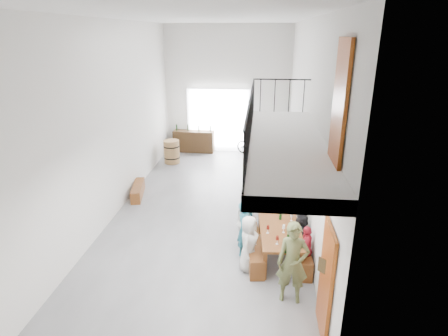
# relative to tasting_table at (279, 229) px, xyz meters

# --- Properties ---
(floor) EXTENTS (12.00, 12.00, 0.00)m
(floor) POSITION_rel_tasting_table_xyz_m (-2.01, 2.47, -0.71)
(floor) COLOR slate
(floor) RESTS_ON ground
(room_walls) EXTENTS (12.00, 12.00, 12.00)m
(room_walls) POSITION_rel_tasting_table_xyz_m (-2.01, 2.47, 2.85)
(room_walls) COLOR silver
(room_walls) RESTS_ON ground
(gateway_portal) EXTENTS (2.80, 0.08, 2.80)m
(gateway_portal) POSITION_rel_tasting_table_xyz_m (-2.41, 8.41, 0.69)
(gateway_portal) COLOR white
(gateway_portal) RESTS_ON ground
(right_wall_decor) EXTENTS (0.07, 8.28, 5.07)m
(right_wall_decor) POSITION_rel_tasting_table_xyz_m (0.69, 0.61, 1.04)
(right_wall_decor) COLOR #953B11
(right_wall_decor) RESTS_ON ground
(balcony) EXTENTS (1.52, 5.62, 4.00)m
(balcony) POSITION_rel_tasting_table_xyz_m (-0.03, -0.65, 2.26)
(balcony) COLOR white
(balcony) RESTS_ON ground
(tasting_table) EXTENTS (1.09, 2.36, 0.79)m
(tasting_table) POSITION_rel_tasting_table_xyz_m (0.00, 0.00, 0.00)
(tasting_table) COLOR brown
(tasting_table) RESTS_ON ground
(bench_inner) EXTENTS (0.59, 2.14, 0.49)m
(bench_inner) POSITION_rel_tasting_table_xyz_m (-0.61, -0.09, -0.46)
(bench_inner) COLOR brown
(bench_inner) RESTS_ON ground
(bench_wall) EXTENTS (0.34, 2.05, 0.47)m
(bench_wall) POSITION_rel_tasting_table_xyz_m (0.53, -0.08, -0.47)
(bench_wall) COLOR brown
(bench_wall) RESTS_ON ground
(tableware) EXTENTS (0.65, 1.24, 0.35)m
(tableware) POSITION_rel_tasting_table_xyz_m (0.07, -0.28, 0.23)
(tableware) COLOR black
(tableware) RESTS_ON tasting_table
(side_bench) EXTENTS (0.57, 1.44, 0.40)m
(side_bench) POSITION_rel_tasting_table_xyz_m (-4.51, 3.05, -0.51)
(side_bench) COLOR brown
(side_bench) RESTS_ON ground
(oak_barrel) EXTENTS (0.66, 0.66, 0.97)m
(oak_barrel) POSITION_rel_tasting_table_xyz_m (-4.16, 6.49, -0.22)
(oak_barrel) COLOR olive
(oak_barrel) RESTS_ON ground
(serving_counter) EXTENTS (1.85, 0.58, 0.97)m
(serving_counter) POSITION_rel_tasting_table_xyz_m (-3.52, 8.12, -0.22)
(serving_counter) COLOR #382310
(serving_counter) RESTS_ON ground
(counter_bottles) EXTENTS (1.59, 0.14, 0.28)m
(counter_bottles) POSITION_rel_tasting_table_xyz_m (-3.52, 8.13, 0.40)
(counter_bottles) COLOR black
(counter_bottles) RESTS_ON serving_counter
(guest_left_a) EXTENTS (0.57, 0.73, 1.33)m
(guest_left_a) POSITION_rel_tasting_table_xyz_m (-0.71, -0.67, -0.04)
(guest_left_a) COLOR beige
(guest_left_a) RESTS_ON ground
(guest_left_b) EXTENTS (0.51, 0.59, 1.38)m
(guest_left_b) POSITION_rel_tasting_table_xyz_m (-0.83, -0.05, -0.02)
(guest_left_b) COLOR #236475
(guest_left_b) RESTS_ON ground
(guest_left_c) EXTENTS (0.57, 0.69, 1.30)m
(guest_left_c) POSITION_rel_tasting_table_xyz_m (-0.81, 0.39, -0.06)
(guest_left_c) COLOR beige
(guest_left_c) RESTS_ON ground
(guest_left_d) EXTENTS (0.48, 0.79, 1.18)m
(guest_left_d) POSITION_rel_tasting_table_xyz_m (-0.74, 0.87, -0.12)
(guest_left_d) COLOR #236475
(guest_left_d) RESTS_ON ground
(guest_right_a) EXTENTS (0.47, 0.72, 1.14)m
(guest_right_a) POSITION_rel_tasting_table_xyz_m (0.58, -0.63, -0.13)
(guest_right_a) COLOR #B41E30
(guest_right_a) RESTS_ON ground
(guest_right_b) EXTENTS (0.48, 1.03, 1.07)m
(guest_right_b) POSITION_rel_tasting_table_xyz_m (0.53, 0.13, -0.17)
(guest_right_b) COLOR black
(guest_right_b) RESTS_ON ground
(guest_right_c) EXTENTS (0.50, 0.67, 1.26)m
(guest_right_c) POSITION_rel_tasting_table_xyz_m (0.65, 0.66, -0.08)
(guest_right_c) COLOR beige
(guest_right_c) RESTS_ON ground
(host_standing) EXTENTS (0.66, 0.46, 1.73)m
(host_standing) POSITION_rel_tasting_table_xyz_m (0.19, -1.64, 0.16)
(host_standing) COLOR #525A33
(host_standing) RESTS_ON ground
(potted_plant) EXTENTS (0.55, 0.52, 0.48)m
(potted_plant) POSITION_rel_tasting_table_xyz_m (0.44, 3.07, -0.47)
(potted_plant) COLOR #19451B
(potted_plant) RESTS_ON ground
(bicycle_near) EXTENTS (1.74, 1.32, 0.88)m
(bicycle_near) POSITION_rel_tasting_table_xyz_m (-0.82, 7.87, -0.27)
(bicycle_near) COLOR black
(bicycle_near) RESTS_ON ground
(bicycle_far) EXTENTS (1.69, 1.13, 0.99)m
(bicycle_far) POSITION_rel_tasting_table_xyz_m (-0.41, 7.35, -0.21)
(bicycle_far) COLOR black
(bicycle_far) RESTS_ON ground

